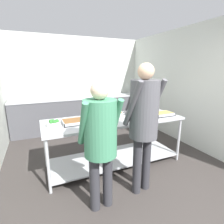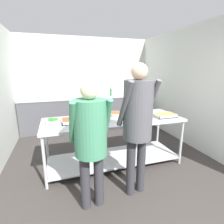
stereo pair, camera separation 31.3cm
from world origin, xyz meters
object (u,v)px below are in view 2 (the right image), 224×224
object	(u,v)px
serving_tray_vegetables	(75,120)
sauce_pan	(116,115)
serving_tray_roast	(139,114)
serving_tray_greens	(164,115)
plate_stack	(95,116)
guest_serving_left	(138,117)
broccoli_bowl	(53,122)
guest_serving_right	(91,134)
water_bottle	(111,91)

from	to	relation	value
serving_tray_vegetables	sauce_pan	size ratio (longest dim) A/B	1.04
serving_tray_roast	serving_tray_greens	bearing A→B (deg)	-25.00
serving_tray_greens	serving_tray_roast	bearing A→B (deg)	155.00
serving_tray_roast	sauce_pan	bearing A→B (deg)	172.03
plate_stack	guest_serving_left	bearing A→B (deg)	-70.82
plate_stack	serving_tray_vegetables	bearing A→B (deg)	-158.97
broccoli_bowl	serving_tray_greens	distance (m)	1.97
serving_tray_roast	guest_serving_left	distance (m)	1.02
guest_serving_left	guest_serving_right	world-z (taller)	guest_serving_left
broccoli_bowl	guest_serving_left	world-z (taller)	guest_serving_left
sauce_pan	guest_serving_left	world-z (taller)	guest_serving_left
broccoli_bowl	water_bottle	distance (m)	2.75
serving_tray_vegetables	guest_serving_right	world-z (taller)	guest_serving_right
serving_tray_greens	sauce_pan	bearing A→B (deg)	163.21
broccoli_bowl	serving_tray_greens	bearing A→B (deg)	-4.77
sauce_pan	serving_tray_roast	xyz separation A→B (m)	(0.44, -0.06, -0.02)
serving_tray_greens	guest_serving_right	world-z (taller)	guest_serving_right
serving_tray_greens	water_bottle	distance (m)	2.38
broccoli_bowl	guest_serving_right	distance (m)	1.02
plate_stack	serving_tray_greens	size ratio (longest dim) A/B	0.65
serving_tray_greens	guest_serving_left	xyz separation A→B (m)	(-0.89, -0.69, 0.22)
serving_tray_vegetables	broccoli_bowl	bearing A→B (deg)	-178.42
broccoli_bowl	plate_stack	bearing A→B (deg)	11.98
serving_tray_vegetables	sauce_pan	xyz separation A→B (m)	(0.75, 0.09, 0.02)
guest_serving_right	broccoli_bowl	bearing A→B (deg)	115.69
plate_stack	water_bottle	distance (m)	2.24
broccoli_bowl	serving_tray_greens	size ratio (longest dim) A/B	0.53
sauce_pan	serving_tray_greens	size ratio (longest dim) A/B	1.05
serving_tray_vegetables	guest_serving_left	size ratio (longest dim) A/B	0.24
guest_serving_right	serving_tray_vegetables	bearing A→B (deg)	95.46
serving_tray_greens	guest_serving_right	bearing A→B (deg)	-153.69
broccoli_bowl	guest_serving_right	world-z (taller)	guest_serving_right
serving_tray_greens	water_bottle	xyz separation A→B (m)	(-0.30, 2.35, 0.17)
serving_tray_roast	water_bottle	size ratio (longest dim) A/B	1.39
plate_stack	serving_tray_greens	distance (m)	1.28
broccoli_bowl	guest_serving_right	xyz separation A→B (m)	(0.44, -0.92, 0.07)
sauce_pan	water_bottle	world-z (taller)	water_bottle
serving_tray_vegetables	serving_tray_roast	distance (m)	1.19
broccoli_bowl	plate_stack	distance (m)	0.75
sauce_pan	guest_serving_left	xyz separation A→B (m)	(-0.02, -0.95, 0.20)
plate_stack	guest_serving_left	distance (m)	1.09
serving_tray_roast	guest_serving_left	size ratio (longest dim) A/B	0.22
serving_tray_greens	guest_serving_left	bearing A→B (deg)	-142.23
serving_tray_vegetables	water_bottle	bearing A→B (deg)	58.91
serving_tray_roast	serving_tray_greens	size ratio (longest dim) A/B	0.98
serving_tray_vegetables	serving_tray_greens	size ratio (longest dim) A/B	1.09
serving_tray_greens	water_bottle	bearing A→B (deg)	97.35
sauce_pan	guest_serving_left	size ratio (longest dim) A/B	0.23
serving_tray_vegetables	guest_serving_left	distance (m)	1.15
serving_tray_vegetables	water_bottle	size ratio (longest dim) A/B	1.54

